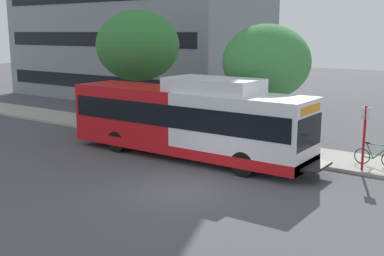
# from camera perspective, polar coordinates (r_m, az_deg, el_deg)

# --- Properties ---
(ground_plane) EXTENTS (120.00, 120.00, 0.00)m
(ground_plane) POSITION_cam_1_polar(r_m,az_deg,el_deg) (22.88, -17.45, -3.30)
(ground_plane) COLOR #4C4C51
(sidewalk_curb) EXTENTS (3.00, 56.00, 0.14)m
(sidewalk_curb) POSITION_cam_1_polar(r_m,az_deg,el_deg) (26.26, -2.54, -0.77)
(sidewalk_curb) COLOR #A8A399
(sidewalk_curb) RESTS_ON ground
(transit_bus) EXTENTS (2.58, 12.25, 3.65)m
(transit_bus) POSITION_cam_1_polar(r_m,az_deg,el_deg) (21.47, -0.56, 0.95)
(transit_bus) COLOR white
(transit_bus) RESTS_ON ground
(bus_stop_sign_pole) EXTENTS (0.10, 0.36, 2.60)m
(bus_stop_sign_pole) POSITION_cam_1_polar(r_m,az_deg,el_deg) (20.18, 19.73, -0.56)
(bus_stop_sign_pole) COLOR red
(bus_stop_sign_pole) RESTS_ON sidewalk_curb
(bicycle_parked) EXTENTS (0.52, 1.76, 1.02)m
(bicycle_parked) POSITION_cam_1_polar(r_m,az_deg,el_deg) (21.20, 20.94, -3.11)
(bicycle_parked) COLOR black
(bicycle_parked) RESTS_ON sidewalk_curb
(street_tree_near_stop) EXTENTS (4.21, 4.21, 5.81)m
(street_tree_near_stop) POSITION_cam_1_polar(r_m,az_deg,el_deg) (23.42, 8.80, 7.73)
(street_tree_near_stop) COLOR #4C3823
(street_tree_near_stop) RESTS_ON sidewalk_curb
(street_tree_mid_block) EXTENTS (4.75, 4.75, 6.67)m
(street_tree_mid_block) POSITION_cam_1_polar(r_m,az_deg,el_deg) (28.04, -6.42, 9.66)
(street_tree_mid_block) COLOR #4C3823
(street_tree_mid_block) RESTS_ON sidewalk_curb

